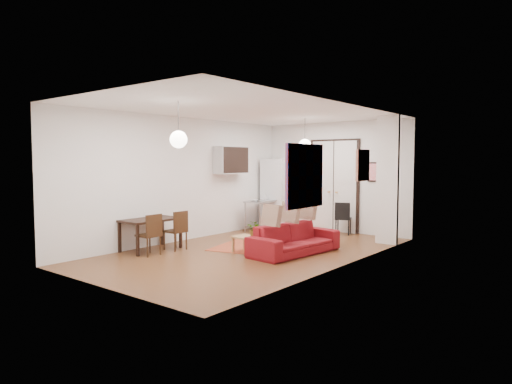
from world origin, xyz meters
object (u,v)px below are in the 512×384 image
Objects in this scene: kitchen_counter at (262,211)px; dining_chair_far at (152,231)px; coffee_table at (251,239)px; black_side_chair at (345,215)px; dining_chair_near at (178,227)px; fridge at (276,193)px; dining_table at (151,222)px; sofa at (294,239)px.

kitchen_counter is 3.94m from dining_chair_far.
coffee_table is 3.46m from black_side_chair.
dining_chair_near is at bearing -93.40° from kitchen_counter.
dining_chair_far is at bearing -139.79° from coffee_table.
coffee_table is 1.65m from dining_chair_near.
dining_chair_near is (0.29, -3.96, -0.49)m from fridge.
black_side_chair is at bearing 85.08° from coffee_table.
coffee_table is 0.72× the size of kitchen_counter.
kitchen_counter is 1.35× the size of dining_chair_near.
coffee_table is at bearing 65.84° from black_side_chair.
fridge is 2.32× the size of black_side_chair.
dining_table is 4.98m from black_side_chair.
black_side_chair reaches higher than sofa.
coffee_table is at bearing 111.55° from dining_chair_near.
kitchen_counter is 3.24m from dining_chair_near.
black_side_chair reaches higher than dining_table.
kitchen_counter is 3.66m from dining_table.
dining_chair_far reaches higher than sofa.
kitchen_counter is at bearing 124.12° from coffee_table.
coffee_table is at bearing 28.29° from dining_table.
dining_chair_far is (0.37, -0.27, -0.12)m from dining_table.
coffee_table is 0.97× the size of dining_chair_near.
fridge is 2.17m from black_side_chair.
fridge is at bearing 118.42° from coffee_table.
dining_chair_far is (0.29, -4.66, -0.49)m from fridge.
kitchen_counter is 2.23m from black_side_chair.
dining_chair_far is at bearing -94.22° from kitchen_counter.
kitchen_counter is (-2.47, 2.08, 0.20)m from sofa.
sofa is 2.56× the size of coffee_table.
kitchen_counter is at bearing 1.91° from black_side_chair.
sofa is 2.49m from dining_chair_near.
coffee_table is 2.01m from dining_chair_far.
coffee_table is 0.66× the size of dining_table.
coffee_table is 3.19m from kitchen_counter.
kitchen_counter is (-1.79, 2.64, 0.21)m from coffee_table.
kitchen_counter reaches higher than coffee_table.
sofa is at bearing 78.28° from black_side_chair.
black_side_chair is (1.82, 4.74, 0.01)m from dining_chair_far.
dining_chair_near is 0.70m from dining_chair_far.
dining_chair_far is at bearing 49.69° from black_side_chair.
dining_chair_near is 4.43m from black_side_chair.
dining_table is 1.46× the size of black_side_chair.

